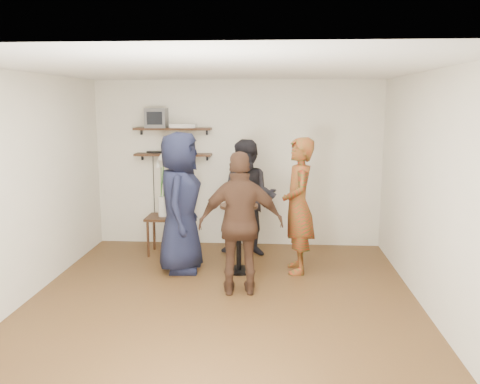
{
  "coord_description": "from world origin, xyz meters",
  "views": [
    {
      "loc": [
        0.58,
        -5.44,
        2.26
      ],
      "look_at": [
        0.18,
        0.4,
        1.22
      ],
      "focal_mm": 38.0,
      "sensor_mm": 36.0,
      "label": 1
    }
  ],
  "objects_px": {
    "side_table": "(163,222)",
    "person_brown": "(241,224)",
    "person_dark": "(249,198)",
    "radio": "(178,150)",
    "crt_monitor": "(157,118)",
    "person_navy": "(180,203)",
    "person_plaid": "(298,206)",
    "dvd_deck": "(183,126)",
    "drinks_table": "(239,229)"
  },
  "relations": [
    {
      "from": "person_navy",
      "to": "drinks_table",
      "type": "bearing_deg",
      "value": -90.0
    },
    {
      "from": "person_dark",
      "to": "side_table",
      "type": "bearing_deg",
      "value": -171.73
    },
    {
      "from": "side_table",
      "to": "drinks_table",
      "type": "distance_m",
      "value": 1.4
    },
    {
      "from": "drinks_table",
      "to": "person_navy",
      "type": "bearing_deg",
      "value": -179.88
    },
    {
      "from": "crt_monitor",
      "to": "person_plaid",
      "type": "height_order",
      "value": "crt_monitor"
    },
    {
      "from": "crt_monitor",
      "to": "person_plaid",
      "type": "bearing_deg",
      "value": -29.03
    },
    {
      "from": "side_table",
      "to": "person_plaid",
      "type": "height_order",
      "value": "person_plaid"
    },
    {
      "from": "crt_monitor",
      "to": "person_plaid",
      "type": "relative_size",
      "value": 0.18
    },
    {
      "from": "person_navy",
      "to": "person_plaid",
      "type": "bearing_deg",
      "value": -87.8
    },
    {
      "from": "drinks_table",
      "to": "side_table",
      "type": "bearing_deg",
      "value": 147.86
    },
    {
      "from": "side_table",
      "to": "person_brown",
      "type": "relative_size",
      "value": 0.34
    },
    {
      "from": "drinks_table",
      "to": "person_plaid",
      "type": "relative_size",
      "value": 0.51
    },
    {
      "from": "crt_monitor",
      "to": "dvd_deck",
      "type": "height_order",
      "value": "crt_monitor"
    },
    {
      "from": "side_table",
      "to": "person_dark",
      "type": "relative_size",
      "value": 0.34
    },
    {
      "from": "crt_monitor",
      "to": "radio",
      "type": "relative_size",
      "value": 1.45
    },
    {
      "from": "person_navy",
      "to": "side_table",
      "type": "bearing_deg",
      "value": 27.99
    },
    {
      "from": "person_dark",
      "to": "person_brown",
      "type": "bearing_deg",
      "value": -83.78
    },
    {
      "from": "crt_monitor",
      "to": "dvd_deck",
      "type": "relative_size",
      "value": 0.8
    },
    {
      "from": "person_dark",
      "to": "drinks_table",
      "type": "bearing_deg",
      "value": -90.0
    },
    {
      "from": "dvd_deck",
      "to": "drinks_table",
      "type": "distance_m",
      "value": 2.04
    },
    {
      "from": "side_table",
      "to": "radio",
      "type": "bearing_deg",
      "value": 73.29
    },
    {
      "from": "crt_monitor",
      "to": "person_dark",
      "type": "height_order",
      "value": "crt_monitor"
    },
    {
      "from": "person_navy",
      "to": "person_brown",
      "type": "distance_m",
      "value": 1.17
    },
    {
      "from": "radio",
      "to": "person_brown",
      "type": "distance_m",
      "value": 2.41
    },
    {
      "from": "crt_monitor",
      "to": "person_navy",
      "type": "distance_m",
      "value": 1.75
    },
    {
      "from": "radio",
      "to": "person_navy",
      "type": "bearing_deg",
      "value": -78.9
    },
    {
      "from": "radio",
      "to": "person_dark",
      "type": "distance_m",
      "value": 1.38
    },
    {
      "from": "radio",
      "to": "person_navy",
      "type": "height_order",
      "value": "person_navy"
    },
    {
      "from": "person_navy",
      "to": "person_brown",
      "type": "bearing_deg",
      "value": -132.15
    },
    {
      "from": "person_plaid",
      "to": "radio",
      "type": "bearing_deg",
      "value": -127.75
    },
    {
      "from": "dvd_deck",
      "to": "radio",
      "type": "relative_size",
      "value": 1.82
    },
    {
      "from": "radio",
      "to": "side_table",
      "type": "relative_size",
      "value": 0.38
    },
    {
      "from": "dvd_deck",
      "to": "drinks_table",
      "type": "bearing_deg",
      "value": -52.93
    },
    {
      "from": "crt_monitor",
      "to": "person_brown",
      "type": "distance_m",
      "value": 2.75
    },
    {
      "from": "dvd_deck",
      "to": "person_brown",
      "type": "xyz_separation_m",
      "value": [
        1.03,
        -2.04,
        -1.05
      ]
    },
    {
      "from": "radio",
      "to": "side_table",
      "type": "height_order",
      "value": "radio"
    },
    {
      "from": "crt_monitor",
      "to": "person_navy",
      "type": "xyz_separation_m",
      "value": [
        0.57,
        -1.25,
        -1.08
      ]
    },
    {
      "from": "crt_monitor",
      "to": "person_dark",
      "type": "xyz_separation_m",
      "value": [
        1.45,
        -0.47,
        -1.16
      ]
    },
    {
      "from": "drinks_table",
      "to": "person_plaid",
      "type": "distance_m",
      "value": 0.85
    },
    {
      "from": "crt_monitor",
      "to": "radio",
      "type": "bearing_deg",
      "value": 0.0
    },
    {
      "from": "person_dark",
      "to": "person_navy",
      "type": "relative_size",
      "value": 0.92
    },
    {
      "from": "person_navy",
      "to": "person_brown",
      "type": "relative_size",
      "value": 1.1
    },
    {
      "from": "person_brown",
      "to": "person_dark",
      "type": "bearing_deg",
      "value": -96.22
    },
    {
      "from": "crt_monitor",
      "to": "person_brown",
      "type": "height_order",
      "value": "crt_monitor"
    },
    {
      "from": "dvd_deck",
      "to": "person_plaid",
      "type": "height_order",
      "value": "dvd_deck"
    },
    {
      "from": "side_table",
      "to": "dvd_deck",
      "type": "bearing_deg",
      "value": 64.79
    },
    {
      "from": "side_table",
      "to": "person_plaid",
      "type": "xyz_separation_m",
      "value": [
        1.97,
        -0.68,
        0.42
      ]
    },
    {
      "from": "radio",
      "to": "person_navy",
      "type": "relative_size",
      "value": 0.12
    },
    {
      "from": "dvd_deck",
      "to": "person_dark",
      "type": "relative_size",
      "value": 0.23
    },
    {
      "from": "person_brown",
      "to": "crt_monitor",
      "type": "bearing_deg",
      "value": -60.52
    }
  ]
}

